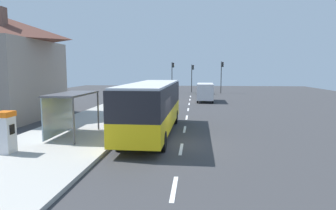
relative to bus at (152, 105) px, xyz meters
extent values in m
cube|color=#38383A|center=(1.71, 11.72, -1.86)|extent=(56.00, 92.00, 0.04)
cube|color=#ADAAA3|center=(-4.69, -0.28, -1.75)|extent=(6.20, 30.00, 0.18)
cube|color=silver|center=(1.96, -8.28, -1.84)|extent=(0.16, 2.20, 0.01)
cube|color=silver|center=(1.96, -3.28, -1.84)|extent=(0.16, 2.20, 0.01)
cube|color=silver|center=(1.96, 1.72, -1.84)|extent=(0.16, 2.20, 0.01)
cube|color=silver|center=(1.96, 6.72, -1.84)|extent=(0.16, 2.20, 0.01)
cube|color=silver|center=(1.96, 11.72, -1.84)|extent=(0.16, 2.20, 0.01)
cube|color=silver|center=(1.96, 16.72, -1.84)|extent=(0.16, 2.20, 0.01)
cube|color=silver|center=(1.96, 21.72, -1.84)|extent=(0.16, 2.20, 0.01)
cube|color=silver|center=(1.96, 26.72, -1.84)|extent=(0.16, 2.20, 0.01)
cube|color=yellow|center=(0.01, -0.02, -0.77)|extent=(2.66, 11.03, 1.15)
cube|color=black|center=(0.01, -0.02, 0.53)|extent=(2.66, 11.03, 1.45)
cube|color=silver|center=(0.01, -0.02, 1.31)|extent=(2.53, 10.81, 0.12)
cube|color=black|center=(0.09, 5.43, 0.46)|extent=(2.30, 0.15, 1.22)
cube|color=black|center=(-1.21, -0.50, 0.46)|extent=(0.20, 8.58, 1.10)
cylinder|color=black|center=(-1.06, 3.90, -1.34)|extent=(0.29, 1.00, 1.00)
cylinder|color=black|center=(1.20, 3.86, -1.34)|extent=(0.29, 1.00, 1.00)
cylinder|color=black|center=(-1.17, -3.70, -1.34)|extent=(0.29, 1.00, 1.00)
cylinder|color=black|center=(1.09, -3.74, -1.34)|extent=(0.29, 1.00, 1.00)
cube|color=silver|center=(3.91, 19.65, -0.52)|extent=(2.12, 5.25, 1.96)
cube|color=black|center=(3.91, 19.65, -0.19)|extent=(2.11, 3.17, 0.44)
cylinder|color=black|center=(4.76, 17.63, -1.50)|extent=(0.24, 0.69, 0.68)
cylinder|color=black|center=(2.96, 17.67, -1.50)|extent=(0.24, 0.69, 0.68)
cylinder|color=black|center=(4.86, 21.63, -1.50)|extent=(0.24, 0.69, 0.68)
cylinder|color=black|center=(3.06, 21.67, -1.50)|extent=(0.24, 0.69, 0.68)
cube|color=#195933|center=(4.01, 32.16, -1.22)|extent=(2.05, 4.50, 0.60)
cube|color=black|center=(4.00, 32.36, -0.62)|extent=(1.72, 2.46, 0.60)
cylinder|color=black|center=(4.92, 30.71, -1.52)|extent=(0.24, 0.65, 0.64)
cylinder|color=black|center=(3.28, 30.61, -1.52)|extent=(0.24, 0.65, 0.64)
cylinder|color=black|center=(4.74, 33.70, -1.52)|extent=(0.24, 0.65, 0.64)
cylinder|color=black|center=(3.11, 33.61, -1.52)|extent=(0.24, 0.65, 0.64)
cube|color=silver|center=(-5.98, -5.35, -0.81)|extent=(0.60, 0.70, 1.70)
cube|color=orange|center=(-5.98, -5.35, 0.16)|extent=(0.66, 0.76, 0.24)
cube|color=black|center=(-5.67, -5.35, -0.54)|extent=(0.03, 0.36, 0.44)
cylinder|color=blue|center=(-2.49, 0.62, -1.19)|extent=(0.52, 0.52, 0.95)
cylinder|color=orange|center=(-2.49, 1.32, -1.19)|extent=(0.52, 0.52, 0.95)
cylinder|color=red|center=(-2.49, 2.02, -1.19)|extent=(0.52, 0.52, 0.95)
cylinder|color=#2D2D2D|center=(7.11, 33.55, 0.89)|extent=(0.14, 0.14, 5.46)
cube|color=black|center=(7.33, 33.55, 3.11)|extent=(0.24, 0.28, 0.84)
sphere|color=red|center=(7.45, 33.55, 3.39)|extent=(0.16, 0.16, 0.16)
sphere|color=#3C2C03|center=(7.45, 33.55, 3.11)|extent=(0.16, 0.16, 0.16)
sphere|color=black|center=(7.45, 33.55, 2.83)|extent=(0.16, 0.16, 0.16)
cylinder|color=#2D2D2D|center=(-1.49, 34.35, 0.85)|extent=(0.14, 0.14, 5.38)
cube|color=black|center=(-1.27, 34.35, 3.03)|extent=(0.24, 0.28, 0.84)
sphere|color=#360606|center=(-1.15, 34.35, 3.31)|extent=(0.16, 0.16, 0.16)
sphere|color=#F2B20C|center=(-1.15, 34.35, 3.03)|extent=(0.16, 0.16, 0.16)
sphere|color=black|center=(-1.15, 34.35, 2.75)|extent=(0.16, 0.16, 0.16)
cylinder|color=#2D2D2D|center=(2.01, 35.15, 0.65)|extent=(0.14, 0.14, 4.99)
cube|color=black|center=(2.23, 35.15, 2.64)|extent=(0.24, 0.28, 0.84)
sphere|color=red|center=(2.35, 35.15, 2.92)|extent=(0.16, 0.16, 0.16)
sphere|color=#3C2C03|center=(2.35, 35.15, 2.64)|extent=(0.16, 0.16, 0.16)
sphere|color=black|center=(2.35, 35.15, 2.36)|extent=(0.16, 0.16, 0.16)
cube|color=brown|center=(-11.98, 3.53, 6.09)|extent=(0.70, 0.70, 1.50)
cube|color=#4C4C51|center=(-4.39, -1.62, 0.79)|extent=(1.80, 4.00, 0.10)
cube|color=#8CA5B2|center=(-5.24, -1.62, -0.41)|extent=(0.06, 3.80, 2.30)
cylinder|color=#4C4C51|center=(-3.54, -3.52, -0.44)|extent=(0.10, 0.10, 2.44)
cylinder|color=#4C4C51|center=(-3.54, 0.28, -0.44)|extent=(0.10, 0.10, 2.44)
camera|label=1|loc=(2.63, -17.73, 2.14)|focal=31.22mm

